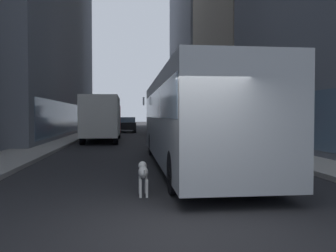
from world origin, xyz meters
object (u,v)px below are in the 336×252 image
object	(u,v)px
transit_bus	(191,116)
car_red_coupe	(108,127)
box_truck	(102,117)
dalmatian_dog	(143,172)
car_blue_hatchback	(166,125)
car_black_suv	(127,124)

from	to	relation	value
transit_bus	car_red_coupe	bearing A→B (deg)	101.96
box_truck	dalmatian_dog	bearing A→B (deg)	-82.50
car_blue_hatchback	dalmatian_dog	bearing A→B (deg)	-97.22
car_black_suv	box_truck	distance (m)	13.77
car_red_coupe	car_blue_hatchback	bearing A→B (deg)	37.51
car_blue_hatchback	box_truck	world-z (taller)	box_truck
box_truck	car_red_coupe	bearing A→B (deg)	90.00
car_red_coupe	dalmatian_dog	xyz separation A→B (m)	(2.14, -23.00, -0.31)
car_black_suv	dalmatian_dog	world-z (taller)	car_black_suv
car_red_coupe	box_truck	size ratio (longest dim) A/B	0.53
box_truck	car_black_suv	bearing A→B (deg)	83.32
transit_bus	car_red_coupe	size ratio (longest dim) A/B	2.88
car_blue_hatchback	box_truck	bearing A→B (deg)	-116.95
transit_bus	car_black_suv	bearing A→B (deg)	95.31
car_red_coupe	dalmatian_dog	distance (m)	23.10
transit_bus	car_blue_hatchback	size ratio (longest dim) A/B	2.54
box_truck	dalmatian_dog	size ratio (longest dim) A/B	7.79
car_black_suv	box_truck	xyz separation A→B (m)	(-1.60, -13.65, 0.84)
car_red_coupe	car_black_suv	bearing A→B (deg)	77.01
car_blue_hatchback	box_truck	size ratio (longest dim) A/B	0.60
car_red_coupe	dalmatian_dog	world-z (taller)	car_red_coupe
transit_bus	dalmatian_dog	xyz separation A→B (m)	(-1.86, -4.12, -1.26)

